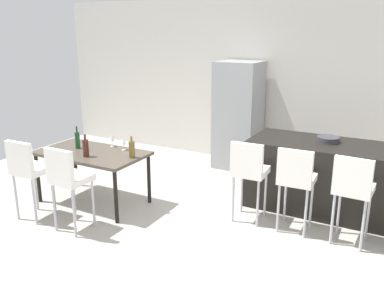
{
  "coord_description": "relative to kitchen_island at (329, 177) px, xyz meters",
  "views": [
    {
      "loc": [
        1.59,
        -4.12,
        2.34
      ],
      "look_at": [
        -0.94,
        0.52,
        0.85
      ],
      "focal_mm": 37.91,
      "sensor_mm": 36.0,
      "label": 1
    }
  ],
  "objects": [
    {
      "name": "dining_table",
      "position": [
        -2.92,
        -1.32,
        0.21
      ],
      "size": [
        1.49,
        0.84,
        0.74
      ],
      "color": "#4C4238",
      "rests_on": "ground_plane"
    },
    {
      "name": "wine_glass_left",
      "position": [
        -2.58,
        -1.04,
        0.4
      ],
      "size": [
        0.07,
        0.07,
        0.17
      ],
      "color": "silver",
      "rests_on": "dining_table"
    },
    {
      "name": "back_wall",
      "position": [
        -0.77,
        1.56,
        0.99
      ],
      "size": [
        10.0,
        0.12,
        2.9
      ],
      "primitive_type": "cube",
      "color": "beige",
      "rests_on": "ground_plane"
    },
    {
      "name": "dining_chair_near",
      "position": [
        -3.25,
        -2.1,
        0.24
      ],
      "size": [
        0.41,
        0.41,
        1.05
      ],
      "color": "white",
      "rests_on": "ground_plane"
    },
    {
      "name": "wine_glass_middle",
      "position": [
        -3.04,
        -1.32,
        0.4
      ],
      "size": [
        0.07,
        0.07,
        0.17
      ],
      "color": "silver",
      "rests_on": "dining_table"
    },
    {
      "name": "ground_plane",
      "position": [
        -0.77,
        -1.18,
        -0.46
      ],
      "size": [
        10.0,
        10.0,
        0.0
      ],
      "primitive_type": "plane",
      "color": "#ADA89E"
    },
    {
      "name": "dining_chair_far",
      "position": [
        -2.58,
        -2.1,
        0.24
      ],
      "size": [
        0.41,
        0.41,
        1.05
      ],
      "color": "white",
      "rests_on": "ground_plane"
    },
    {
      "name": "wine_bottle_far",
      "position": [
        -2.83,
        -1.51,
        0.4
      ],
      "size": [
        0.08,
        0.08,
        0.3
      ],
      "color": "#471E19",
      "rests_on": "dining_table"
    },
    {
      "name": "bar_chair_middle",
      "position": [
        -0.24,
        -0.84,
        0.24
      ],
      "size": [
        0.41,
        0.41,
        1.05
      ],
      "color": "white",
      "rests_on": "ground_plane"
    },
    {
      "name": "wine_bottle_corner",
      "position": [
        -2.27,
        -1.26,
        0.39
      ],
      "size": [
        0.08,
        0.08,
        0.29
      ],
      "color": "brown",
      "rests_on": "dining_table"
    },
    {
      "name": "wine_bottle_right",
      "position": [
        -3.2,
        -1.27,
        0.4
      ],
      "size": [
        0.07,
        0.07,
        0.32
      ],
      "color": "#194723",
      "rests_on": "dining_table"
    },
    {
      "name": "bar_chair_right",
      "position": [
        0.39,
        -0.84,
        0.24
      ],
      "size": [
        0.42,
        0.42,
        1.05
      ],
      "color": "white",
      "rests_on": "ground_plane"
    },
    {
      "name": "refrigerator",
      "position": [
        -1.77,
        1.12,
        0.46
      ],
      "size": [
        0.72,
        0.68,
        1.84
      ],
      "primitive_type": "cube",
      "color": "#939699",
      "rests_on": "ground_plane"
    },
    {
      "name": "bar_chair_left",
      "position": [
        -0.82,
        -0.84,
        0.24
      ],
      "size": [
        0.41,
        0.41,
        1.05
      ],
      "color": "white",
      "rests_on": "ground_plane"
    },
    {
      "name": "kitchen_island",
      "position": [
        0.0,
        0.0,
        0.0
      ],
      "size": [
        2.1,
        0.91,
        0.92
      ],
      "primitive_type": "cube",
      "color": "black",
      "rests_on": "ground_plane"
    },
    {
      "name": "fruit_bowl",
      "position": [
        -0.07,
        0.07,
        0.5
      ],
      "size": [
        0.29,
        0.29,
        0.07
      ],
      "primitive_type": "cylinder",
      "color": "#333338",
      "rests_on": "kitchen_island"
    },
    {
      "name": "wine_glass_near",
      "position": [
        -2.84,
        -0.97,
        0.4
      ],
      "size": [
        0.07,
        0.07,
        0.17
      ],
      "color": "silver",
      "rests_on": "dining_table"
    }
  ]
}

